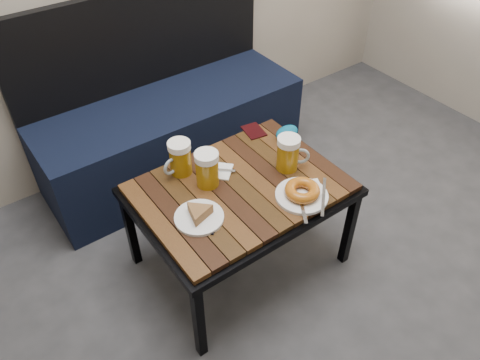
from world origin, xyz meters
TOP-DOWN VIEW (x-y plane):
  - bench at (0.18, 1.76)m, footprint 1.40×0.50m
  - cafe_table at (0.09, 0.98)m, footprint 0.84×0.62m
  - beer_mug_left at (-0.06, 1.19)m, footprint 0.14×0.11m
  - beer_mug_centre at (-0.01, 1.07)m, footprint 0.15×0.12m
  - beer_mug_right at (0.31, 0.96)m, footprint 0.14×0.13m
  - plate_pie at (-0.14, 0.93)m, footprint 0.19×0.19m
  - plate_bagel at (0.24, 0.79)m, footprint 0.25×0.24m
  - napkin_left at (0.07, 1.10)m, footprint 0.14×0.14m
  - napkin_right at (0.29, 0.80)m, footprint 0.15×0.14m
  - passport_navy at (-0.13, 0.89)m, footprint 0.14×0.14m
  - passport_burgundy at (0.35, 1.24)m, footprint 0.10×0.13m
  - knit_pouch at (0.45, 1.12)m, footprint 0.13×0.09m

SIDE VIEW (x-z plane):
  - bench at x=0.18m, z-range -0.20..0.75m
  - cafe_table at x=0.09m, z-range 0.19..0.66m
  - passport_burgundy at x=0.35m, z-range 0.47..0.48m
  - passport_navy at x=-0.13m, z-range 0.47..0.48m
  - napkin_right at x=0.29m, z-range 0.47..0.48m
  - napkin_left at x=0.07m, z-range 0.47..0.48m
  - plate_pie at x=-0.14m, z-range 0.47..0.52m
  - plate_bagel at x=0.24m, z-range 0.47..0.52m
  - knit_pouch at x=0.45m, z-range 0.47..0.52m
  - beer_mug_left at x=-0.06m, z-range 0.47..0.62m
  - beer_mug_right at x=0.31m, z-range 0.47..0.62m
  - beer_mug_centre at x=-0.01m, z-range 0.47..0.63m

